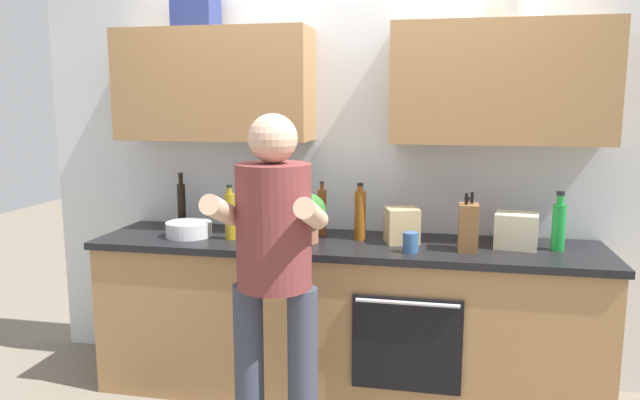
% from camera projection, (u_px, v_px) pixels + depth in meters
% --- Properties ---
extents(ground_plane, '(12.00, 12.00, 0.00)m').
position_uv_depth(ground_plane, '(343.00, 391.00, 3.51)').
color(ground_plane, '#756B5B').
extents(back_wall_unit, '(4.00, 0.38, 2.50)m').
position_uv_depth(back_wall_unit, '(352.00, 133.00, 3.53)').
color(back_wall_unit, silver).
rests_on(back_wall_unit, ground).
extents(counter, '(2.84, 0.67, 0.90)m').
position_uv_depth(counter, '(344.00, 318.00, 3.43)').
color(counter, '#A37547').
rests_on(counter, ground).
extents(person_standing, '(0.49, 0.45, 1.63)m').
position_uv_depth(person_standing, '(274.00, 262.00, 2.71)').
color(person_standing, '#383D4C').
rests_on(person_standing, ground).
extents(bottle_soda, '(0.07, 0.07, 0.31)m').
position_uv_depth(bottle_soda, '(559.00, 225.00, 3.15)').
color(bottle_soda, '#198C33').
rests_on(bottle_soda, counter).
extents(bottle_oil, '(0.06, 0.06, 0.32)m').
position_uv_depth(bottle_oil, '(230.00, 215.00, 3.40)').
color(bottle_oil, olive).
rests_on(bottle_oil, counter).
extents(bottle_hotsauce, '(0.05, 0.05, 0.26)m').
position_uv_depth(bottle_hotsauce, '(466.00, 223.00, 3.31)').
color(bottle_hotsauce, red).
rests_on(bottle_hotsauce, counter).
extents(bottle_wine, '(0.07, 0.07, 0.29)m').
position_uv_depth(bottle_wine, '(275.00, 222.00, 3.27)').
color(bottle_wine, '#471419').
rests_on(bottle_wine, counter).
extents(bottle_vinegar, '(0.05, 0.05, 0.32)m').
position_uv_depth(bottle_vinegar, '(322.00, 212.00, 3.49)').
color(bottle_vinegar, brown).
rests_on(bottle_vinegar, counter).
extents(bottle_syrup, '(0.06, 0.06, 0.33)m').
position_uv_depth(bottle_syrup, '(360.00, 214.00, 3.39)').
color(bottle_syrup, '#8C4C14').
rests_on(bottle_syrup, counter).
extents(bottle_soy, '(0.05, 0.05, 0.34)m').
position_uv_depth(bottle_soy, '(182.00, 204.00, 3.74)').
color(bottle_soy, black).
rests_on(bottle_soy, counter).
extents(cup_tea, '(0.08, 0.08, 0.11)m').
position_uv_depth(cup_tea, '(410.00, 242.00, 3.11)').
color(cup_tea, '#33598C').
rests_on(cup_tea, counter).
extents(cup_stoneware, '(0.09, 0.09, 0.09)m').
position_uv_depth(cup_stoneware, '(280.00, 228.00, 3.50)').
color(cup_stoneware, slate).
rests_on(cup_stoneware, counter).
extents(mixing_bowl, '(0.26, 0.26, 0.09)m').
position_uv_depth(mixing_bowl, '(189.00, 229.00, 3.49)').
color(mixing_bowl, silver).
rests_on(mixing_bowl, counter).
extents(knife_block, '(0.10, 0.14, 0.31)m').
position_uv_depth(knife_block, '(468.00, 227.00, 3.14)').
color(knife_block, brown).
rests_on(knife_block, counter).
extents(potted_herb, '(0.21, 0.21, 0.28)m').
position_uv_depth(potted_herb, '(308.00, 215.00, 3.32)').
color(potted_herb, '#9E6647').
rests_on(potted_herb, counter).
extents(grocery_bag_bread, '(0.21, 0.21, 0.20)m').
position_uv_depth(grocery_bag_bread, '(402.00, 225.00, 3.33)').
color(grocery_bag_bread, tan).
rests_on(grocery_bag_bread, counter).
extents(grocery_bag_rice, '(0.25, 0.22, 0.19)m').
position_uv_depth(grocery_bag_rice, '(516.00, 230.00, 3.21)').
color(grocery_bag_rice, beige).
rests_on(grocery_bag_rice, counter).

